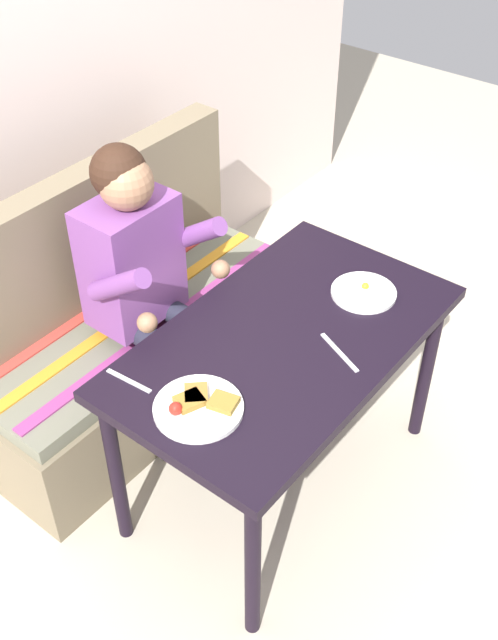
{
  "coord_description": "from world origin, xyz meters",
  "views": [
    {
      "loc": [
        -1.54,
        -1.06,
        2.37
      ],
      "look_at": [
        0.0,
        0.15,
        0.72
      ],
      "focal_mm": 42.91,
      "sensor_mm": 36.0,
      "label": 1
    }
  ],
  "objects_px": {
    "plate_eggs": "(364,292)",
    "plate_breakfast": "(199,406)",
    "fork": "(129,381)",
    "person": "(146,272)",
    "table": "(284,355)",
    "knife": "(339,352)",
    "couch": "(130,333)"
  },
  "relations": [
    {
      "from": "plate_eggs",
      "to": "plate_breakfast",
      "type": "bearing_deg",
      "value": 173.37
    },
    {
      "from": "plate_breakfast",
      "to": "plate_eggs",
      "type": "height_order",
      "value": "plate_breakfast"
    },
    {
      "from": "fork",
      "to": "person",
      "type": "bearing_deg",
      "value": 33.96
    },
    {
      "from": "plate_breakfast",
      "to": "plate_eggs",
      "type": "distance_m",
      "value": 0.77
    },
    {
      "from": "table",
      "to": "plate_breakfast",
      "type": "height_order",
      "value": "plate_breakfast"
    },
    {
      "from": "plate_breakfast",
      "to": "knife",
      "type": "xyz_separation_m",
      "value": [
        0.46,
        -0.19,
        -0.01
      ]
    },
    {
      "from": "person",
      "to": "plate_eggs",
      "type": "bearing_deg",
      "value": -60.14
    },
    {
      "from": "person",
      "to": "fork",
      "type": "relative_size",
      "value": 7.13
    },
    {
      "from": "table",
      "to": "person",
      "type": "height_order",
      "value": "person"
    },
    {
      "from": "couch",
      "to": "plate_eggs",
      "type": "xyz_separation_m",
      "value": [
        0.35,
        -0.85,
        0.41
      ]
    },
    {
      "from": "person",
      "to": "fork",
      "type": "xyz_separation_m",
      "value": [
        -0.42,
        -0.34,
        -0.01
      ]
    },
    {
      "from": "table",
      "to": "knife",
      "type": "bearing_deg",
      "value": -77.39
    },
    {
      "from": "plate_eggs",
      "to": "couch",
      "type": "bearing_deg",
      "value": 112.26
    },
    {
      "from": "couch",
      "to": "plate_eggs",
      "type": "height_order",
      "value": "couch"
    },
    {
      "from": "table",
      "to": "plate_eggs",
      "type": "relative_size",
      "value": 5.28
    },
    {
      "from": "person",
      "to": "fork",
      "type": "bearing_deg",
      "value": -141.35
    },
    {
      "from": "plate_eggs",
      "to": "fork",
      "type": "bearing_deg",
      "value": 157.63
    },
    {
      "from": "fork",
      "to": "knife",
      "type": "distance_m",
      "value": 0.66
    },
    {
      "from": "plate_breakfast",
      "to": "plate_eggs",
      "type": "bearing_deg",
      "value": -6.63
    },
    {
      "from": "person",
      "to": "plate_eggs",
      "type": "relative_size",
      "value": 5.33
    },
    {
      "from": "plate_eggs",
      "to": "knife",
      "type": "relative_size",
      "value": 1.14
    },
    {
      "from": "couch",
      "to": "fork",
      "type": "height_order",
      "value": "couch"
    },
    {
      "from": "plate_breakfast",
      "to": "plate_eggs",
      "type": "xyz_separation_m",
      "value": [
        0.76,
        -0.09,
        -0.0
      ]
    },
    {
      "from": "knife",
      "to": "fork",
      "type": "bearing_deg",
      "value": 162.62
    },
    {
      "from": "table",
      "to": "plate_breakfast",
      "type": "distance_m",
      "value": 0.43
    },
    {
      "from": "couch",
      "to": "person",
      "type": "relative_size",
      "value": 1.19
    },
    {
      "from": "person",
      "to": "knife",
      "type": "bearing_deg",
      "value": -84.08
    },
    {
      "from": "fork",
      "to": "knife",
      "type": "xyz_separation_m",
      "value": [
        0.5,
        -0.43,
        0.0
      ]
    },
    {
      "from": "plate_breakfast",
      "to": "fork",
      "type": "relative_size",
      "value": 1.57
    },
    {
      "from": "table",
      "to": "plate_eggs",
      "type": "height_order",
      "value": "plate_eggs"
    },
    {
      "from": "fork",
      "to": "couch",
      "type": "bearing_deg",
      "value": 43.28
    },
    {
      "from": "fork",
      "to": "knife",
      "type": "bearing_deg",
      "value": -45.35
    }
  ]
}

